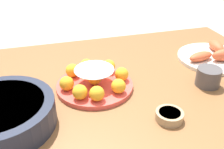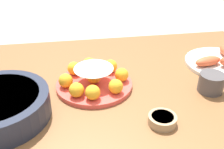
% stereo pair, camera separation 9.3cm
% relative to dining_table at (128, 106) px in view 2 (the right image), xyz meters
% --- Properties ---
extents(dining_table, '(1.24, 0.86, 0.76)m').
position_rel_dining_table_xyz_m(dining_table, '(0.00, 0.00, 0.00)').
color(dining_table, brown).
rests_on(dining_table, ground_plane).
extents(cake_plate, '(0.27, 0.27, 0.08)m').
position_rel_dining_table_xyz_m(cake_plate, '(0.13, 0.01, 0.14)').
color(cake_plate, '#E04C42').
rests_on(cake_plate, dining_table).
extents(sauce_bowl, '(0.08, 0.08, 0.03)m').
position_rel_dining_table_xyz_m(sauce_bowl, '(-0.04, 0.24, 0.12)').
color(sauce_bowl, tan).
rests_on(sauce_bowl, dining_table).
extents(seafood_platter, '(0.29, 0.29, 0.06)m').
position_rel_dining_table_xyz_m(seafood_platter, '(-0.40, -0.07, 0.13)').
color(seafood_platter, silver).
rests_on(seafood_platter, dining_table).
extents(cup_far, '(0.09, 0.09, 0.07)m').
position_rel_dining_table_xyz_m(cup_far, '(-0.26, 0.10, 0.14)').
color(cup_far, '#4C4747').
rests_on(cup_far, dining_table).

